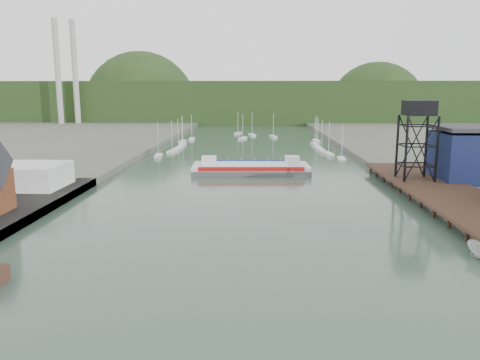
{
  "coord_description": "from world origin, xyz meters",
  "views": [
    {
      "loc": [
        2.27,
        -37.71,
        19.92
      ],
      "look_at": [
        -0.53,
        46.07,
        4.0
      ],
      "focal_mm": 35.0,
      "sensor_mm": 36.0,
      "label": 1
    }
  ],
  "objects": [
    {
      "name": "chain_ferry",
      "position": [
        1.1,
        77.13,
        1.19
      ],
      "size": [
        29.1,
        12.7,
        4.13
      ],
      "rotation": [
        0.0,
        0.0,
        0.04
      ],
      "color": "#4B4B4E",
      "rests_on": "ground"
    },
    {
      "name": "east_pier",
      "position": [
        37.0,
        45.0,
        1.9
      ],
      "size": [
        14.0,
        70.0,
        2.45
      ],
      "color": "black",
      "rests_on": "ground"
    },
    {
      "name": "smokestacks",
      "position": [
        -106.0,
        232.5,
        30.0
      ],
      "size": [
        11.2,
        8.2,
        60.0
      ],
      "color": "#A9A9A4",
      "rests_on": "ground"
    },
    {
      "name": "white_shed",
      "position": [
        -44.0,
        50.0,
        3.85
      ],
      "size": [
        18.0,
        12.0,
        4.5
      ],
      "primitive_type": "cube",
      "color": "silver",
      "rests_on": "west_quay"
    },
    {
      "name": "ground",
      "position": [
        0.0,
        0.0,
        0.0
      ],
      "size": [
        600.0,
        600.0,
        0.0
      ],
      "primitive_type": "plane",
      "color": "#2B4337",
      "rests_on": "ground"
    },
    {
      "name": "lift_tower",
      "position": [
        35.0,
        58.0,
        15.65
      ],
      "size": [
        6.5,
        6.5,
        16.0
      ],
      "color": "black",
      "rests_on": "east_pier"
    },
    {
      "name": "marina_sailboats",
      "position": [
        0.08,
        138.46,
        0.35
      ],
      "size": [
        57.71,
        92.65,
        0.9
      ],
      "color": "silver",
      "rests_on": "ground"
    },
    {
      "name": "distant_hills",
      "position": [
        -3.98,
        301.35,
        10.38
      ],
      "size": [
        500.0,
        120.0,
        80.0
      ],
      "color": "#213316",
      "rests_on": "ground"
    }
  ]
}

